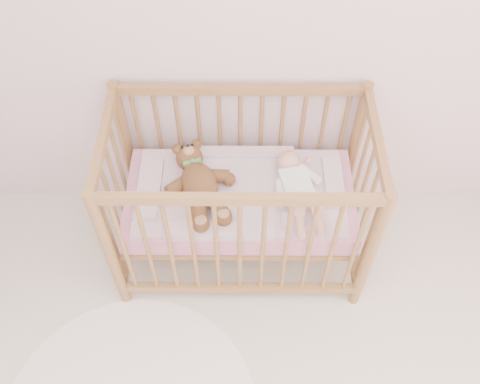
# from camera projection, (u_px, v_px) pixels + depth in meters

# --- Properties ---
(ceiling) EXTENTS (4.00, 4.00, 0.00)m
(ceiling) POSITION_uv_depth(u_px,v_px,m) (322.00, 69.00, 0.16)
(ceiling) COLOR white
(ceiling) RESTS_ON floor
(wall_back) EXTENTS (4.00, 0.02, 2.70)m
(wall_back) POSITION_uv_depth(u_px,v_px,m) (248.00, 18.00, 2.45)
(wall_back) COLOR silver
(wall_back) RESTS_ON floor
(crib) EXTENTS (1.36, 0.76, 1.00)m
(crib) POSITION_uv_depth(u_px,v_px,m) (240.00, 198.00, 2.88)
(crib) COLOR olive
(crib) RESTS_ON floor
(mattress) EXTENTS (1.22, 0.62, 0.13)m
(mattress) POSITION_uv_depth(u_px,v_px,m) (240.00, 200.00, 2.90)
(mattress) COLOR pink
(mattress) RESTS_ON crib
(blanket) EXTENTS (1.10, 0.58, 0.06)m
(blanket) POSITION_uv_depth(u_px,v_px,m) (240.00, 191.00, 2.84)
(blanket) COLOR #D391AE
(blanket) RESTS_ON mattress
(baby) EXTENTS (0.39, 0.61, 0.14)m
(baby) POSITION_uv_depth(u_px,v_px,m) (297.00, 186.00, 2.76)
(baby) COLOR white
(baby) RESTS_ON blanket
(teddy_bear) EXTENTS (0.57, 0.68, 0.16)m
(teddy_bear) POSITION_uv_depth(u_px,v_px,m) (199.00, 184.00, 2.76)
(teddy_bear) COLOR brown
(teddy_bear) RESTS_ON blanket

